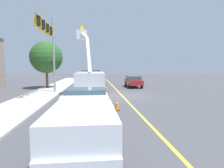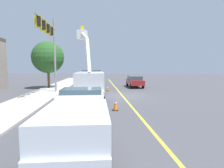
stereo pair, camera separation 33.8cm
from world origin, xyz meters
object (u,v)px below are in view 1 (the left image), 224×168
(service_pickup_truck, at_px, (84,118))
(traffic_cone_mid_rear, at_px, (107,88))
(passing_minivan, at_px, (133,81))
(utility_bucket_truck, at_px, (90,81))
(traffic_signal_mast, at_px, (49,39))
(traffic_cone_mid_front, at_px, (117,104))

(service_pickup_truck, bearing_deg, traffic_cone_mid_rear, 2.51)
(passing_minivan, xyz_separation_m, traffic_cone_mid_rear, (-4.55, 3.57, -0.63))
(utility_bucket_truck, bearing_deg, traffic_signal_mast, 81.44)
(traffic_signal_mast, bearing_deg, passing_minivan, -47.52)
(passing_minivan, relative_size, traffic_cone_mid_rear, 7.25)
(utility_bucket_truck, bearing_deg, traffic_cone_mid_rear, -14.86)
(traffic_cone_mid_front, height_order, traffic_signal_mast, traffic_signal_mast)
(traffic_cone_mid_rear, bearing_deg, utility_bucket_truck, 165.14)
(service_pickup_truck, height_order, passing_minivan, service_pickup_truck)
(service_pickup_truck, bearing_deg, passing_minivan, -8.00)
(utility_bucket_truck, bearing_deg, passing_minivan, -27.68)
(utility_bucket_truck, relative_size, service_pickup_truck, 1.45)
(passing_minivan, distance_m, traffic_signal_mast, 13.47)
(utility_bucket_truck, relative_size, passing_minivan, 1.68)
(utility_bucket_truck, height_order, traffic_cone_mid_rear, utility_bucket_truck)
(traffic_cone_mid_rear, xyz_separation_m, traffic_signal_mast, (-3.90, 5.66, 5.61))
(service_pickup_truck, xyz_separation_m, passing_minivan, (20.46, -2.87, -0.15))
(traffic_cone_mid_rear, relative_size, traffic_signal_mast, 0.08)
(passing_minivan, bearing_deg, utility_bucket_truck, 152.32)
(traffic_cone_mid_front, distance_m, traffic_cone_mid_rear, 10.27)
(utility_bucket_truck, distance_m, passing_minivan, 10.32)
(traffic_signal_mast, bearing_deg, traffic_cone_mid_rear, -55.42)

